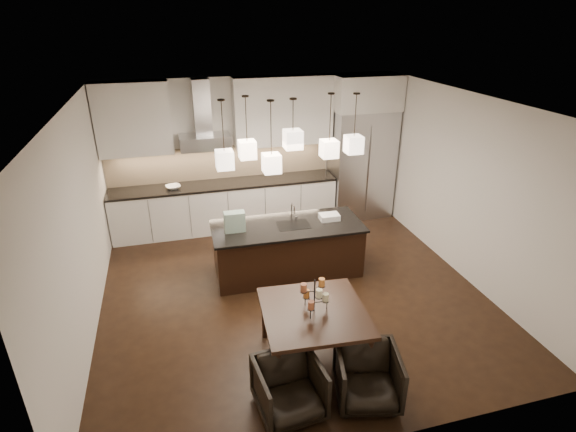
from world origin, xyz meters
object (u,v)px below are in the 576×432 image
object	(u,v)px
refrigerator	(361,164)
island_body	(287,250)
armchair_left	(289,388)
dining_table	(313,335)
armchair_right	(368,377)

from	to	relation	value
refrigerator	island_body	world-z (taller)	refrigerator
island_body	armchair_left	distance (m)	2.79
dining_table	armchair_right	xyz separation A→B (m)	(0.37, -0.74, -0.05)
refrigerator	dining_table	distance (m)	4.53
dining_table	island_body	bearing A→B (deg)	87.76
refrigerator	island_body	size ratio (longest dim) A/B	0.95
island_body	armchair_right	distance (m)	2.77
island_body	armchair_left	size ratio (longest dim) A/B	3.35
refrigerator	armchair_left	size ratio (longest dim) A/B	3.17
island_body	armchair_left	bearing A→B (deg)	-103.19
island_body	armchair_right	world-z (taller)	island_body
dining_table	refrigerator	bearing A→B (deg)	64.01
armchair_left	armchair_right	xyz separation A→B (m)	(0.85, -0.06, 0.00)
refrigerator	armchair_right	distance (m)	5.03
island_body	armchair_right	size ratio (longest dim) A/B	3.35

